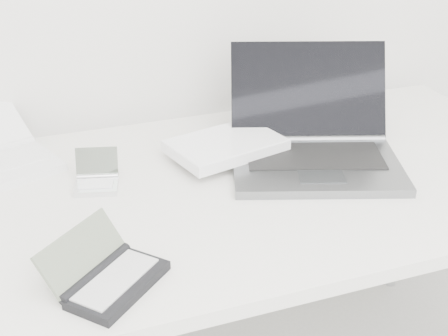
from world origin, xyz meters
name	(u,v)px	position (x,y,z in m)	size (l,w,h in m)	color
desk	(230,200)	(0.00, 1.55, 0.68)	(1.60, 0.80, 0.73)	white
laptop_large	(289,144)	(0.17, 1.61, 0.77)	(0.58, 0.48, 0.24)	slate
pda_silver	(97,180)	(-0.28, 1.63, 0.75)	(0.11, 0.12, 0.08)	silver
palmtop_charcoal	(108,276)	(-0.32, 1.28, 0.75)	(0.23, 0.23, 0.09)	black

